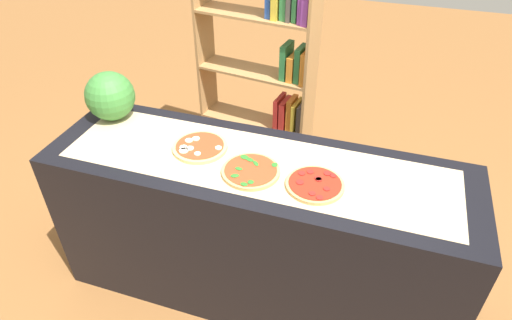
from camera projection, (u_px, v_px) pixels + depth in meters
The scene contains 8 objects.
ground_plane at pixel (256, 283), 2.73m from camera, with size 12.00×12.00×0.00m, color brown.
counter at pixel (256, 230), 2.45m from camera, with size 2.16×0.66×0.94m, color black.
parchment_paper at pixel (256, 163), 2.17m from camera, with size 1.94×0.50×0.00m, color tan.
pizza_mozzarella_0 at pixel (200, 147), 2.26m from camera, with size 0.28×0.28×0.03m.
pizza_spinach_1 at pixel (251, 171), 2.10m from camera, with size 0.28×0.28×0.03m.
pizza_pepperoni_2 at pixel (315, 184), 2.02m from camera, with size 0.27×0.27×0.02m.
watermelon at pixel (110, 96), 2.43m from camera, with size 0.27×0.27×0.27m, color #387A33.
bookshelf at pixel (272, 80), 3.19m from camera, with size 0.89×0.36×1.68m.
Camera 1 is at (0.54, -1.64, 2.25)m, focal length 30.84 mm.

